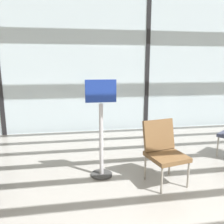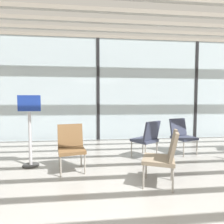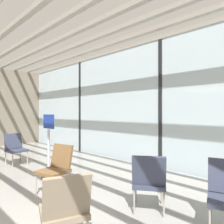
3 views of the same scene
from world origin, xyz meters
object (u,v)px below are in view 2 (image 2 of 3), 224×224
parked_airplane (76,86)px  info_sign (30,133)px  lounge_chair_3 (181,134)px  lounge_chair_4 (71,144)px  lounge_chair_2 (147,137)px  lounge_chair_1 (164,154)px

parked_airplane → info_sign: (-0.18, -8.09, -1.58)m
lounge_chair_3 → lounge_chair_4: bearing=-178.8°
parked_airplane → lounge_chair_2: size_ratio=15.64×
parked_airplane → info_sign: bearing=-91.2°
lounge_chair_3 → info_sign: size_ratio=0.60×
parked_airplane → lounge_chair_2: parked_airplane is taller
lounge_chair_4 → info_sign: size_ratio=0.60×
lounge_chair_2 → parked_airplane: bearing=-107.7°
lounge_chair_4 → info_sign: bearing=148.7°
lounge_chair_2 → info_sign: size_ratio=0.60×
parked_airplane → lounge_chair_1: bearing=-76.5°
lounge_chair_2 → lounge_chair_4: 1.76m
lounge_chair_4 → lounge_chair_3: bearing=5.5°
lounge_chair_1 → parked_airplane: bearing=-144.4°
parked_airplane → info_sign: parked_airplane is taller
lounge_chair_1 → lounge_chair_2: (0.14, 1.36, 0.00)m
lounge_chair_1 → info_sign: size_ratio=0.60×
lounge_chair_2 → lounge_chair_3: size_ratio=1.00×
parked_airplane → lounge_chair_3: bearing=-66.1°
parked_airplane → lounge_chair_1: parked_airplane is taller
lounge_chair_2 → lounge_chair_3: 1.03m
parked_airplane → lounge_chair_4: parked_airplane is taller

